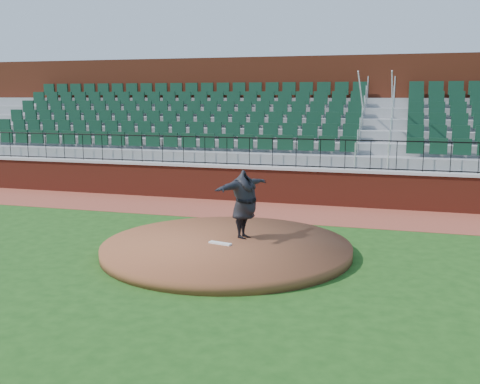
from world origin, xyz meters
name	(u,v)px	position (x,y,z in m)	size (l,w,h in m)	color
ground	(222,255)	(0.00, 0.00, 0.00)	(90.00, 90.00, 0.00)	#1A4413
warning_track	(273,211)	(0.00, 5.40, 0.01)	(34.00, 3.20, 0.01)	brown
field_wall	(284,186)	(0.00, 7.00, 0.60)	(34.00, 0.35, 1.20)	maroon
wall_cap	(284,168)	(0.00, 7.00, 1.25)	(34.00, 0.45, 0.10)	#B7B7B7
wall_railing	(284,153)	(0.00, 7.00, 1.80)	(34.00, 0.05, 1.00)	black
seating_stands	(299,134)	(0.00, 9.72, 2.30)	(34.00, 5.10, 4.60)	gray
concourse_wall	(311,120)	(0.00, 12.52, 2.75)	(34.00, 0.50, 5.50)	maroon
pitchers_mound	(227,248)	(0.04, 0.23, 0.12)	(6.05, 6.05, 0.25)	brown
pitching_rubber	(220,243)	(-0.08, 0.10, 0.27)	(0.58, 0.15, 0.04)	white
pitcher	(244,204)	(0.31, 0.83, 1.11)	(2.12, 0.58, 1.72)	black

